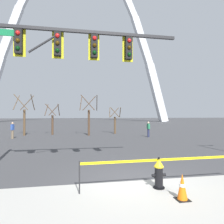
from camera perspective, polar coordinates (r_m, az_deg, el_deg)
name	(u,v)px	position (r m, az deg, el deg)	size (l,w,h in m)	color
ground_plane	(133,179)	(7.98, 5.89, -17.86)	(240.00, 240.00, 0.00)	#3D3D3F
fire_hydrant	(159,174)	(7.08, 12.68, -16.14)	(0.46, 0.48, 0.99)	black
caution_tape_barrier	(168,166)	(7.21, 15.09, -14.13)	(5.73, 0.17, 0.97)	#232326
traffic_cone_by_hydrant	(182,187)	(6.38, 18.70, -18.91)	(0.36, 0.36, 0.73)	black
traffic_signal_gantry	(46,60)	(8.48, -17.58, 13.33)	(7.82, 0.44, 6.00)	#232326
monument_arch	(80,41)	(65.88, -8.74, 18.63)	(55.25, 2.26, 54.84)	silver
tree_far_left	(24,117)	(25.12, -22.88, -1.35)	(2.09, 2.10, 4.55)	brown
tree_left_mid	(52,121)	(25.03, -15.99, -2.40)	(1.65, 1.66, 3.55)	#473323
tree_center_left	(89,118)	(23.25, -6.37, -1.54)	(2.06, 2.07, 4.47)	#473323
tree_center_right	(115,122)	(25.40, 0.81, -2.74)	(1.50, 1.51, 3.22)	brown
pedestrian_walking_left	(148,129)	(21.98, 9.93, -4.65)	(0.24, 0.36, 1.59)	#232847
pedestrian_standing_center	(12,130)	(22.33, -25.60, -4.53)	(0.29, 0.38, 1.59)	brown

